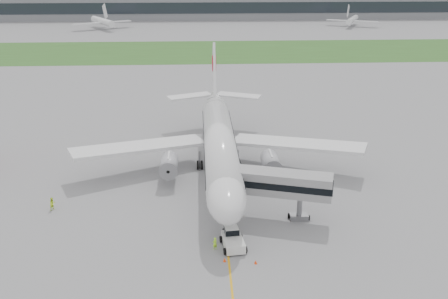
{
  "coord_description": "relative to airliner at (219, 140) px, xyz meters",
  "views": [
    {
      "loc": [
        -3.14,
        -70.54,
        33.11
      ],
      "look_at": [
        0.63,
        2.0,
        5.2
      ],
      "focal_mm": 40.0,
      "sensor_mm": 36.0,
      "label": 1
    }
  ],
  "objects": [
    {
      "name": "control_tower",
      "position": [
        -90.0,
        227.13,
        -5.66
      ],
      "size": [
        12.0,
        12.0,
        56.0
      ],
      "primitive_type": null,
      "color": "slate",
      "rests_on": "ground"
    },
    {
      "name": "airliner",
      "position": [
        0.0,
        0.0,
        0.0
      ],
      "size": [
        48.13,
        53.95,
        17.88
      ],
      "color": "silver",
      "rests_on": "ground"
    },
    {
      "name": "distant_aircraft_left",
      "position": [
        -50.29,
        180.99,
        -5.66
      ],
      "size": [
        38.15,
        36.85,
        11.18
      ],
      "primitive_type": null,
      "rotation": [
        0.0,
        0.0,
        0.51
      ],
      "color": "silver",
      "rests_on": "ground"
    },
    {
      "name": "safety_cone_left",
      "position": [
        -0.5,
        -25.83,
        -5.41
      ],
      "size": [
        0.37,
        0.37,
        0.51
      ],
      "primitive_type": "cone",
      "color": "#FF3F0D",
      "rests_on": "ground"
    },
    {
      "name": "ground_crew_far",
      "position": [
        -23.92,
        -11.75,
        -4.72
      ],
      "size": [
        1.12,
        1.16,
        1.88
      ],
      "primitive_type": "imported",
      "rotation": [
        0.0,
        0.0,
        0.92
      ],
      "color": "#CAEE27",
      "rests_on": "ground"
    },
    {
      "name": "terminal_building",
      "position": [
        0.0,
        225.0,
        1.34
      ],
      "size": [
        320.0,
        22.3,
        14.0
      ],
      "color": "slate",
      "rests_on": "ground"
    },
    {
      "name": "pushback_tug",
      "position": [
        0.68,
        -22.51,
        -4.68
      ],
      "size": [
        3.24,
        4.41,
        2.13
      ],
      "rotation": [
        0.0,
        0.0,
        0.12
      ],
      "color": "silver",
      "rests_on": "ground"
    },
    {
      "name": "distant_aircraft_right",
      "position": [
        76.7,
        184.82,
        -5.66
      ],
      "size": [
        33.58,
        32.09,
        10.04
      ],
      "primitive_type": null,
      "rotation": [
        0.0,
        0.0,
        -0.44
      ],
      "color": "silver",
      "rests_on": "ground"
    },
    {
      "name": "jet_bridge",
      "position": [
        6.06,
        -15.73,
        -0.41
      ],
      "size": [
        15.49,
        7.23,
        7.1
      ],
      "rotation": [
        0.0,
        0.0,
        -0.29
      ],
      "color": "gray",
      "rests_on": "ground"
    },
    {
      "name": "ground_crew_near",
      "position": [
        -1.54,
        -23.15,
        -4.85
      ],
      "size": [
        0.71,
        0.64,
        1.63
      ],
      "primitive_type": "imported",
      "rotation": [
        0.0,
        0.0,
        3.69
      ],
      "color": "#B0FD2A",
      "rests_on": "ground"
    },
    {
      "name": "grass_strip",
      "position": [
        0.0,
        115.13,
        -5.65
      ],
      "size": [
        600.0,
        50.0,
        0.02
      ],
      "primitive_type": "cube",
      "color": "#2D551F",
      "rests_on": "ground"
    },
    {
      "name": "ground",
      "position": [
        0.0,
        -4.87,
        -5.66
      ],
      "size": [
        600.0,
        600.0,
        0.0
      ],
      "primitive_type": "plane",
      "color": "slate",
      "rests_on": "ground"
    },
    {
      "name": "apron_markings",
      "position": [
        0.0,
        -9.87,
        -5.66
      ],
      "size": [
        70.0,
        70.0,
        0.04
      ],
      "primitive_type": null,
      "color": "orange",
      "rests_on": "ground"
    },
    {
      "name": "safety_cone_right",
      "position": [
        3.08,
        -26.47,
        -5.42
      ],
      "size": [
        0.35,
        0.35,
        0.49
      ],
      "primitive_type": "cone",
      "color": "#FF3F0D",
      "rests_on": "ground"
    }
  ]
}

